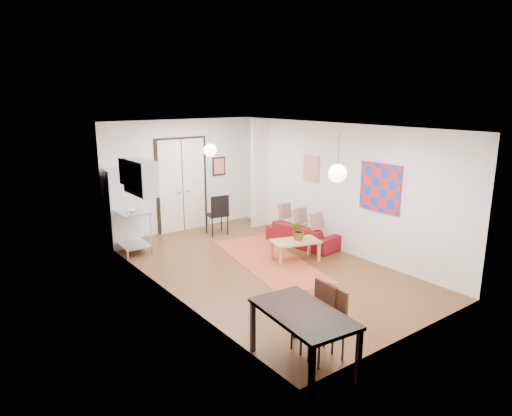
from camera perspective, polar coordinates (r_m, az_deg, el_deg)
floor at (r=9.56m, az=0.79°, el=-7.45°), size 7.00×7.00×0.00m
ceiling at (r=8.93m, az=0.85°, el=10.17°), size 4.20×7.00×0.02m
wall_back at (r=12.05m, az=-9.36°, el=3.99°), size 4.20×0.02×2.90m
wall_front at (r=6.80m, az=19.08°, el=-4.24°), size 4.20×0.02×2.90m
wall_left at (r=8.07m, az=-11.11°, el=-0.93°), size 0.02×7.00×2.90m
wall_right at (r=10.52m, az=9.95°, el=2.54°), size 0.02×7.00×2.90m
double_doors at (r=12.06m, az=-9.21°, el=2.79°), size 1.44×0.06×2.50m
stub_partition at (r=12.23m, az=0.45°, el=4.32°), size 0.50×0.10×2.90m
wall_cabinet at (r=9.40m, az=-14.23°, el=3.78°), size 0.35×1.00×0.70m
painting_popart at (r=9.66m, az=15.26°, el=2.48°), size 0.05×1.00×1.00m
painting_abstract at (r=11.00m, az=6.92°, el=4.99°), size 0.05×0.50×0.60m
poster_back at (r=12.56m, az=-4.65°, el=5.22°), size 0.40×0.03×0.50m
print_left at (r=9.79m, az=-16.20°, el=4.35°), size 0.03×0.44×0.54m
pendant_back at (r=10.64m, az=-5.77°, el=7.18°), size 0.30×0.30×0.80m
pendant_front at (r=7.52m, az=10.15°, el=4.29°), size 0.30×0.30×0.80m
kilim_rug at (r=9.98m, az=1.57°, el=-6.49°), size 1.95×3.65×0.01m
sofa at (r=10.95m, az=5.91°, el=-3.28°), size 0.95×1.88×0.53m
coffee_table at (r=9.88m, az=4.95°, el=-4.39°), size 1.13×0.82×0.45m
potted_plant at (r=9.86m, az=5.42°, el=-2.73°), size 0.48×0.44×0.44m
kitchen_counter at (r=10.85m, az=-15.54°, el=-1.82°), size 0.68×1.29×0.97m
bowl at (r=10.49m, az=-15.06°, el=-0.27°), size 0.24×0.24×0.06m
soap_bottle at (r=10.98m, az=-16.16°, el=0.66°), size 0.09×0.10×0.20m
fridge at (r=11.16m, az=-16.41°, el=0.05°), size 0.73×0.73×1.84m
dining_table at (r=6.04m, az=5.89°, el=-13.49°), size 0.96×1.51×0.79m
dining_chair_near at (r=6.51m, az=6.50°, el=-12.73°), size 0.51×0.69×0.98m
dining_chair_far at (r=6.39m, az=7.69°, el=-13.31°), size 0.51×0.69×0.98m
black_side_chair at (r=11.77m, az=-5.20°, el=-0.25°), size 0.55×0.56×1.05m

